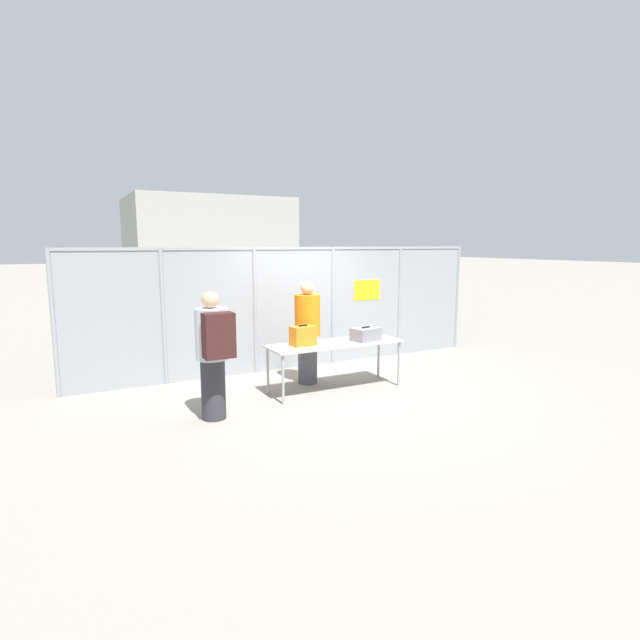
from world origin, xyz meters
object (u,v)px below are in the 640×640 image
at_px(suitcase_orange, 303,336).
at_px(inspection_table, 335,346).
at_px(security_worker_near, 307,331).
at_px(suitcase_grey, 366,334).
at_px(utility_trailer, 341,329).
at_px(traveler_hooded, 213,351).

bearing_deg(suitcase_orange, inspection_table, -3.75).
relative_size(inspection_table, security_worker_near, 1.28).
distance_m(suitcase_grey, utility_trailer, 3.29).
bearing_deg(utility_trailer, traveler_hooded, -139.09).
relative_size(inspection_table, utility_trailer, 0.49).
relative_size(inspection_table, suitcase_grey, 4.51).
xyz_separation_m(suitcase_orange, suitcase_grey, (1.08, -0.11, -0.05)).
height_order(inspection_table, suitcase_orange, suitcase_orange).
xyz_separation_m(suitcase_grey, traveler_hooded, (-2.63, -0.39, 0.07)).
height_order(inspection_table, traveler_hooded, traveler_hooded).
bearing_deg(suitcase_grey, inspection_table, 172.38).
distance_m(traveler_hooded, utility_trailer, 5.20).
xyz_separation_m(suitcase_grey, utility_trailer, (1.28, 2.99, -0.48)).
bearing_deg(suitcase_grey, traveler_hooded, -171.51).
relative_size(suitcase_orange, suitcase_grey, 0.79).
height_order(traveler_hooded, utility_trailer, traveler_hooded).
xyz_separation_m(suitcase_orange, utility_trailer, (2.36, 2.89, -0.53)).
xyz_separation_m(traveler_hooded, security_worker_near, (1.89, 1.02, -0.06)).
relative_size(inspection_table, traveler_hooded, 1.28).
distance_m(inspection_table, security_worker_near, 0.62).
distance_m(traveler_hooded, security_worker_near, 2.15).
bearing_deg(utility_trailer, security_worker_near, -130.54).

